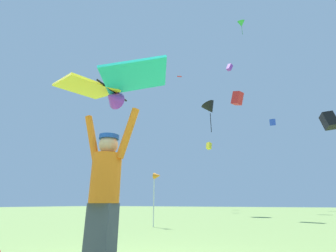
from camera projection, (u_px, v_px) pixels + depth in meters
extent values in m
cube|color=#424751|center=(100.00, 244.00, 2.46)|extent=(0.32, 0.23, 0.82)
cylinder|color=orange|center=(106.00, 178.00, 2.68)|extent=(0.37, 0.37, 0.56)
sphere|color=tan|center=(109.00, 145.00, 2.81)|extent=(0.23, 0.23, 0.23)
cylinder|color=#1E47AD|center=(109.00, 137.00, 2.84)|extent=(0.26, 0.26, 0.05)
cylinder|color=orange|center=(128.00, 133.00, 2.75)|extent=(0.28, 0.12, 0.62)
cylinder|color=orange|center=(92.00, 138.00, 2.94)|extent=(0.28, 0.12, 0.62)
cylinder|color=black|center=(113.00, 91.00, 3.04)|extent=(0.09, 0.65, 0.02)
cube|color=#19B2AD|center=(135.00, 77.00, 2.84)|extent=(0.98, 0.94, 0.19)
cube|color=yellow|center=(85.00, 88.00, 3.12)|extent=(0.93, 0.86, 0.19)
cone|color=purple|center=(112.00, 98.00, 3.01)|extent=(0.26, 0.22, 0.24)
pyramid|color=red|center=(179.00, 76.00, 32.51)|extent=(0.85, 0.84, 0.33)
cube|color=blue|center=(273.00, 122.00, 33.10)|extent=(0.80, 0.97, 1.09)
cube|color=yellow|center=(209.00, 146.00, 35.67)|extent=(0.82, 1.02, 1.14)
cone|color=green|center=(241.00, 24.00, 20.90)|extent=(0.92, 1.01, 0.84)
cylinder|color=#237931|center=(242.00, 30.00, 20.67)|extent=(0.03, 0.03, 0.93)
cube|color=purple|center=(229.00, 67.00, 28.59)|extent=(0.84, 0.78, 0.98)
cube|color=black|center=(329.00, 121.00, 18.76)|extent=(1.23, 1.30, 1.57)
cone|color=black|center=(210.00, 108.00, 20.16)|extent=(1.88, 1.74, 1.43)
cylinder|color=black|center=(211.00, 123.00, 19.74)|extent=(0.05, 0.05, 1.72)
cube|color=red|center=(237.00, 98.00, 15.24)|extent=(0.90, 0.77, 0.96)
cylinder|color=silver|center=(154.00, 199.00, 8.73)|extent=(0.04, 0.04, 1.96)
cone|color=orange|center=(157.00, 176.00, 8.94)|extent=(0.28, 0.24, 0.24)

